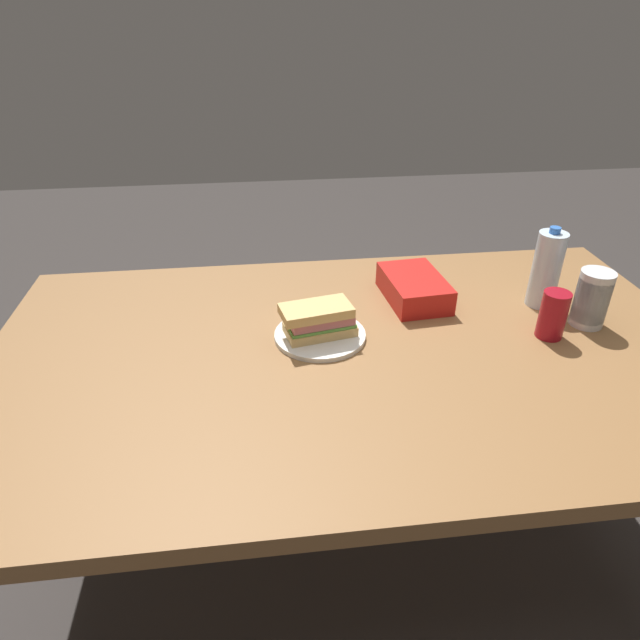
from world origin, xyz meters
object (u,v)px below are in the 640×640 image
(paper_plate, at_px, (320,335))
(water_bottle_tall, at_px, (546,269))
(soda_can_red, at_px, (552,314))
(sandwich, at_px, (319,320))
(chip_bag, at_px, (414,288))
(dining_table, at_px, (353,376))
(plastic_cup_stack, at_px, (592,299))

(paper_plate, height_order, water_bottle_tall, water_bottle_tall)
(soda_can_red, distance_m, water_bottle_tall, 0.17)
(paper_plate, bearing_deg, soda_can_red, 173.96)
(soda_can_red, height_order, water_bottle_tall, water_bottle_tall)
(sandwich, relative_size, chip_bag, 0.85)
(dining_table, height_order, chip_bag, chip_bag)
(plastic_cup_stack, bearing_deg, dining_table, 4.11)
(soda_can_red, distance_m, plastic_cup_stack, 0.13)
(dining_table, bearing_deg, water_bottle_tall, -163.57)
(soda_can_red, bearing_deg, sandwich, -5.75)
(dining_table, bearing_deg, plastic_cup_stack, -175.89)
(chip_bag, bearing_deg, dining_table, -47.28)
(paper_plate, bearing_deg, chip_bag, -149.48)
(sandwich, xyz_separation_m, water_bottle_tall, (-0.63, -0.10, 0.05))
(water_bottle_tall, xyz_separation_m, plastic_cup_stack, (-0.07, 0.12, -0.03))
(paper_plate, xyz_separation_m, plastic_cup_stack, (-0.69, 0.02, 0.07))
(paper_plate, distance_m, sandwich, 0.05)
(dining_table, bearing_deg, paper_plate, -40.41)
(dining_table, xyz_separation_m, paper_plate, (0.07, -0.06, 0.09))
(chip_bag, distance_m, plastic_cup_stack, 0.45)
(dining_table, distance_m, plastic_cup_stack, 0.64)
(dining_table, relative_size, water_bottle_tall, 7.86)
(paper_plate, height_order, sandwich, sandwich)
(plastic_cup_stack, bearing_deg, paper_plate, -1.57)
(dining_table, height_order, plastic_cup_stack, plastic_cup_stack)
(sandwich, distance_m, plastic_cup_stack, 0.70)
(soda_can_red, xyz_separation_m, plastic_cup_stack, (-0.12, -0.04, 0.01))
(sandwich, relative_size, soda_can_red, 1.60)
(sandwich, xyz_separation_m, soda_can_red, (-0.57, 0.06, 0.01))
(soda_can_red, bearing_deg, chip_bag, -38.66)
(dining_table, xyz_separation_m, plastic_cup_stack, (-0.62, -0.04, 0.16))
(dining_table, distance_m, water_bottle_tall, 0.60)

